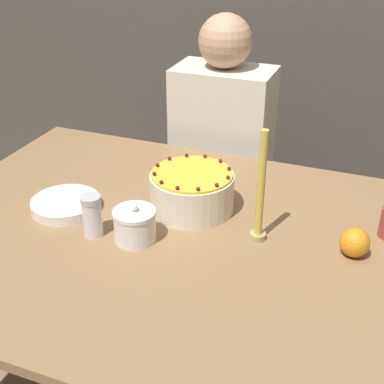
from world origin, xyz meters
TOP-DOWN VIEW (x-y plane):
  - dining_table at (0.00, 0.00)m, footprint 1.62×1.17m
  - cake at (-0.02, 0.15)m, footprint 0.26×0.26m
  - sugar_bowl at (-0.11, -0.07)m, footprint 0.12×0.12m
  - sugar_shaker at (-0.23, -0.09)m, footprint 0.06×0.06m
  - plate_stack at (-0.39, 0.01)m, footprint 0.22×0.22m
  - candle at (0.22, 0.07)m, footprint 0.05×0.05m
  - orange_fruit_0 at (0.49, 0.08)m, footprint 0.08×0.08m
  - person_man_blue_shirt at (-0.13, 0.79)m, footprint 0.40×0.34m

SIDE VIEW (x-z plane):
  - person_man_blue_shirt at x=-0.13m, z-range -0.08..1.18m
  - dining_table at x=0.00m, z-range 0.29..1.06m
  - plate_stack at x=-0.39m, z-range 0.77..0.80m
  - orange_fruit_0 at x=0.49m, z-range 0.77..0.85m
  - sugar_bowl at x=-0.11m, z-range 0.76..0.88m
  - cake at x=-0.02m, z-range 0.76..0.90m
  - sugar_shaker at x=-0.23m, z-range 0.77..0.90m
  - candle at x=0.22m, z-range 0.74..1.08m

